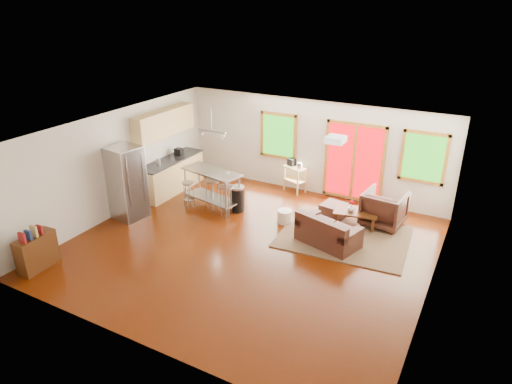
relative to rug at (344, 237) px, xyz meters
The scene contains 28 objects.
floor 2.20m from the rug, 140.94° to the right, with size 7.50×7.00×0.02m, color #381101.
ceiling 3.40m from the rug, 140.94° to the right, with size 7.50×7.00×0.02m, color silver.
back_wall 3.01m from the rug, 128.71° to the left, with size 7.50×0.02×2.60m, color beige.
left_wall 5.78m from the rug, 165.80° to the right, with size 0.02×7.00×2.60m, color beige.
right_wall 2.79m from the rug, 33.94° to the right, with size 0.02×7.00×2.60m, color beige.
front_wall 5.34m from the rug, 109.21° to the right, with size 7.50×0.02×2.60m, color beige.
window_left 3.72m from the rug, 142.48° to the left, with size 1.10×0.05×1.30m.
french_doors 2.40m from the rug, 103.65° to the left, with size 1.60×0.05×2.10m.
window_right 2.82m from the rug, 60.07° to the left, with size 1.10×0.05×1.30m.
rug is the anchor object (origin of this frame).
loveseat 0.61m from the rug, 115.57° to the right, with size 1.50×1.11×0.71m.
coffee_table 0.75m from the rug, 86.00° to the left, with size 1.11×0.79×0.41m.
armchair 1.30m from the rug, 59.80° to the left, with size 0.93×0.87×0.95m, color #321912.
ottoman 1.03m from the rug, 123.19° to the left, with size 0.56×0.56×0.37m, color #321912.
pouf 1.53m from the rug, behind, with size 0.36×0.36×0.32m, color silver.
vase 0.78m from the rug, 95.51° to the left, with size 0.17×0.18×0.28m.
cabinets 5.28m from the rug, behind, with size 0.64×2.24×2.30m.
refrigerator 5.34m from the rug, 163.40° to the right, with size 0.84×0.82×1.83m.
island 3.61m from the rug, behind, with size 1.70×0.95×1.02m.
cup 3.25m from the rug, behind, with size 0.11×0.09×0.11m, color silver.
bar_stool_a 4.15m from the rug, behind, with size 0.39×0.39×0.68m.
bar_stool_b 3.55m from the rug, behind, with size 0.45×0.45×0.79m.
bar_stool_c 3.05m from the rug, behind, with size 0.44×0.44×0.79m.
trash_can 2.89m from the rug, behind, with size 0.47×0.47×0.68m.
kitchen_cart 2.90m from the rug, 137.65° to the left, with size 0.72×0.60×0.94m.
bookshelf 6.56m from the rug, 140.51° to the right, with size 0.37×0.84×0.97m.
ceiling_flush 2.64m from the rug, 97.60° to the right, with size 0.35×0.35×0.12m, color white.
pendant_light 4.07m from the rug, behind, with size 0.80×0.18×0.79m.
Camera 1 is at (4.30, -7.64, 5.12)m, focal length 32.00 mm.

